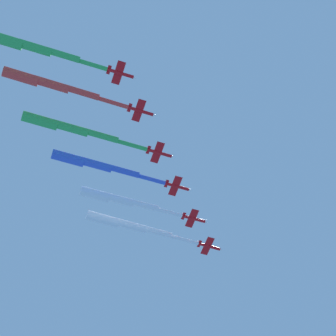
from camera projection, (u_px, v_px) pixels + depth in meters
jet_lead at (130, 226)px, 262.34m from camera, size 23.70×50.28×3.66m
jet_port_inner at (121, 200)px, 253.83m from camera, size 21.10×45.72×3.70m
jet_starboard_inner at (97, 165)px, 245.53m from camera, size 22.36×48.16×3.68m
jet_port_mid at (71, 129)px, 236.77m from camera, size 23.38×50.28×3.66m
jet_starboard_mid at (52, 85)px, 231.99m from camera, size 23.47×49.37×3.65m
jet_port_outer at (36, 48)px, 223.77m from camera, size 21.68×45.81×3.69m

